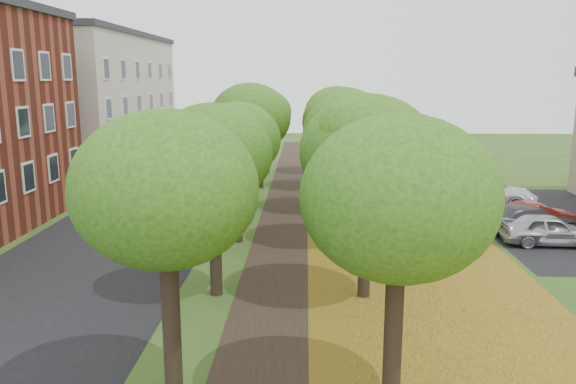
# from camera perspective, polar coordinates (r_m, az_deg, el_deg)

# --- Properties ---
(street_asphalt) EXTENTS (8.00, 70.00, 0.01)m
(street_asphalt) POSITION_cam_1_polar(r_m,az_deg,el_deg) (28.39, -15.04, -3.04)
(street_asphalt) COLOR black
(street_asphalt) RESTS_ON ground
(footpath) EXTENTS (3.20, 70.00, 0.01)m
(footpath) POSITION_cam_1_polar(r_m,az_deg,el_deg) (27.19, 0.30, -3.27)
(footpath) COLOR black
(footpath) RESTS_ON ground
(leaf_verge) EXTENTS (7.50, 70.00, 0.01)m
(leaf_verge) POSITION_cam_1_polar(r_m,az_deg,el_deg) (27.52, 10.78, -3.30)
(leaf_verge) COLOR #9F871D
(leaf_verge) RESTS_ON ground
(parking_lot) EXTENTS (9.00, 16.00, 0.01)m
(parking_lot) POSITION_cam_1_polar(r_m,az_deg,el_deg) (30.92, 26.26, -2.66)
(parking_lot) COLOR black
(parking_lot) RESTS_ON ground
(tree_row_west) EXTENTS (4.02, 34.02, 6.36)m
(tree_row_west) POSITION_cam_1_polar(r_m,az_deg,el_deg) (26.53, -4.48, 6.47)
(tree_row_west) COLOR black
(tree_row_west) RESTS_ON ground
(tree_row_east) EXTENTS (4.02, 34.02, 6.36)m
(tree_row_east) POSITION_cam_1_polar(r_m,az_deg,el_deg) (26.44, 5.99, 6.43)
(tree_row_east) COLOR black
(tree_row_east) RESTS_ON ground
(building_cream) EXTENTS (10.30, 20.30, 10.40)m
(building_cream) POSITION_cam_1_polar(r_m,az_deg,el_deg) (47.70, -20.20, 8.78)
(building_cream) COLOR beige
(building_cream) RESTS_ON ground
(car_silver) EXTENTS (3.99, 1.78, 1.33)m
(car_silver) POSITION_cam_1_polar(r_m,az_deg,el_deg) (26.16, 25.01, -3.49)
(car_silver) COLOR #AFAFB4
(car_silver) RESTS_ON ground
(car_red) EXTENTS (3.86, 1.59, 1.25)m
(car_red) POSITION_cam_1_polar(r_m,az_deg,el_deg) (28.62, 24.03, -2.26)
(car_red) COLOR maroon
(car_red) RESTS_ON ground
(car_grey) EXTENTS (4.55, 2.45, 1.25)m
(car_grey) POSITION_cam_1_polar(r_m,az_deg,el_deg) (27.88, 23.49, -2.56)
(car_grey) COLOR #39383E
(car_grey) RESTS_ON ground
(car_white) EXTENTS (5.41, 3.98, 1.37)m
(car_white) POSITION_cam_1_polar(r_m,az_deg,el_deg) (33.17, 19.89, -0.04)
(car_white) COLOR silver
(car_white) RESTS_ON ground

